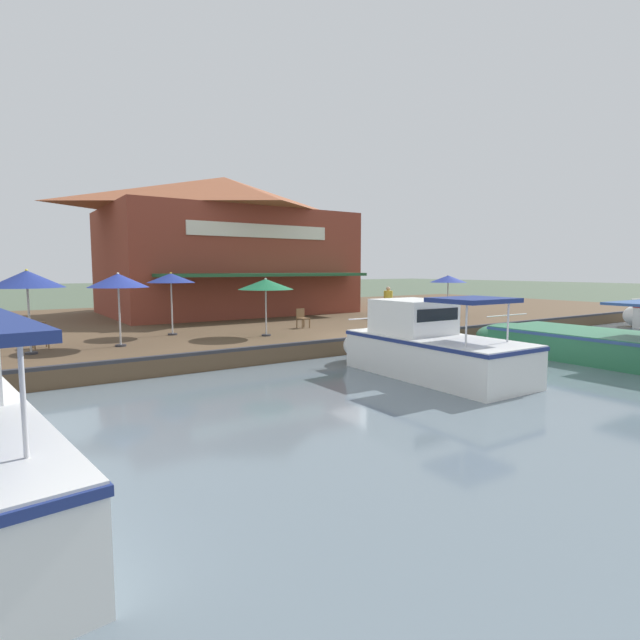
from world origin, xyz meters
The scene contains 17 objects.
ground_plane centered at (0.00, 0.00, 0.00)m, with size 220.00×220.00×0.00m, color #4C5B47.
quay_deck centered at (-11.00, 0.00, 0.30)m, with size 22.00×56.00×0.60m, color brown.
quay_edge_fender centered at (-0.10, 0.00, 0.65)m, with size 0.20×50.40×0.10m, color #2D2D33.
waterfront_restaurant centered at (-13.84, 0.13, 4.67)m, with size 11.27×14.00×8.00m.
patio_umbrella_far_corner centered at (-5.13, -5.94, 2.83)m, with size 1.85×1.85×2.46m.
patio_umbrella_mid_patio_right centered at (-3.20, -8.30, 2.80)m, with size 1.96×1.96×2.48m.
patio_umbrella_mid_patio_left centered at (-3.12, -10.92, 2.89)m, with size 2.13×2.13×2.59m.
patio_umbrella_near_quay_edge centered at (-2.81, -3.00, 2.60)m, with size 2.15×2.15×2.25m.
patio_umbrella_back_row centered at (-4.48, 9.11, 2.65)m, with size 2.00×2.00×2.29m.
cafe_chair_far_corner_seat centered at (-4.09, 8.54, 1.08)m, with size 0.56×0.56×0.85m.
cafe_chair_beside_entrance centered at (-4.29, -0.43, 1.08)m, with size 0.49×0.49×0.85m.
cafe_chair_mid_patio centered at (-4.35, 7.59, 1.08)m, with size 0.46×0.46×0.85m.
cafe_chair_facing_river centered at (-4.30, -10.58, 1.08)m, with size 0.47×0.47×0.85m.
person_at_quay_edge centered at (-5.72, 5.87, 1.64)m, with size 0.47×0.47×1.66m.
motorboat_second_along centered at (3.73, -1.29, 0.88)m, with size 6.51×2.46×2.35m.
motorboat_fourth_along centered at (5.30, 5.43, 0.62)m, with size 9.25×3.28×2.07m.
tree_behind_restaurant centered at (-16.19, -0.07, 4.71)m, with size 3.80×3.62×6.03m.
Camera 1 is at (14.31, -12.00, 3.18)m, focal length 28.00 mm.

